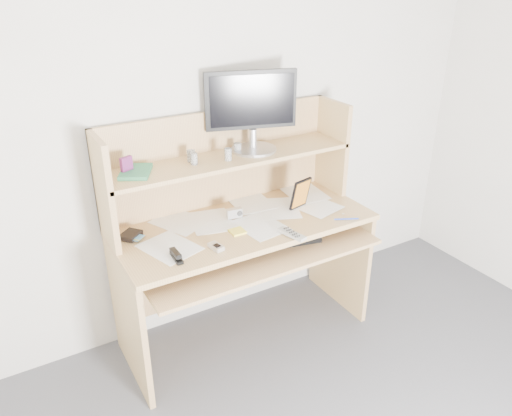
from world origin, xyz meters
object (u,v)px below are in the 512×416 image
desk (238,225)px  tv_remote (292,234)px  keyboard (272,239)px  monitor (252,109)px  game_case (300,194)px

desk → tv_remote: (0.13, -0.34, 0.07)m
desk → keyboard: 0.22m
desk → monitor: 0.65m
tv_remote → monitor: monitor is taller
desk → game_case: desk is taller
tv_remote → game_case: game_case is taller
tv_remote → game_case: bearing=33.8°
game_case → monitor: size_ratio=0.37×
desk → keyboard: bearing=-58.7°
keyboard → monitor: (0.04, 0.30, 0.64)m
monitor → desk: bearing=-127.8°
desk → monitor: bearing=35.8°
desk → tv_remote: desk is taller
desk → game_case: size_ratio=7.78×
game_case → monitor: bearing=120.0°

